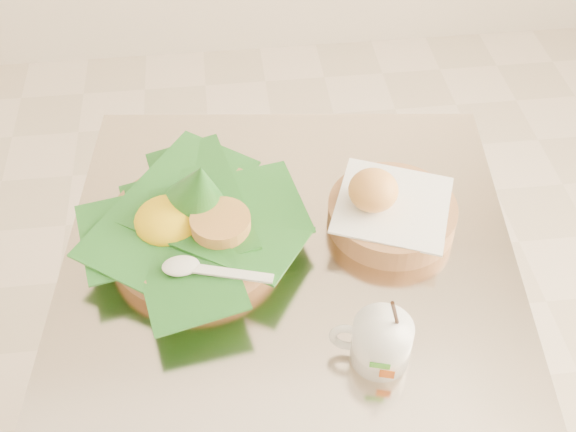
{
  "coord_description": "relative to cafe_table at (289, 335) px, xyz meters",
  "views": [
    {
      "loc": [
        0.05,
        -0.68,
        1.59
      ],
      "look_at": [
        0.14,
        0.07,
        0.82
      ],
      "focal_mm": 45.0,
      "sensor_mm": 36.0,
      "label": 1
    }
  ],
  "objects": [
    {
      "name": "bread_basket",
      "position": [
        0.16,
        0.05,
        0.25
      ],
      "size": [
        0.23,
        0.23,
        0.11
      ],
      "rotation": [
        0.0,
        0.0,
        0.42
      ],
      "color": "#AC7549",
      "rests_on": "cafe_table"
    },
    {
      "name": "coffee_mug",
      "position": [
        0.1,
        -0.2,
        0.26
      ],
      "size": [
        0.11,
        0.09,
        0.14
      ],
      "rotation": [
        0.0,
        0.0,
        -0.27
      ],
      "color": "white",
      "rests_on": "cafe_table"
    },
    {
      "name": "cafe_table",
      "position": [
        0.0,
        0.0,
        0.0
      ],
      "size": [
        0.77,
        0.77,
        0.75
      ],
      "rotation": [
        0.0,
        0.0,
        -0.11
      ],
      "color": "gray",
      "rests_on": "floor"
    },
    {
      "name": "rice_basket",
      "position": [
        -0.14,
        0.04,
        0.27
      ],
      "size": [
        0.34,
        0.34,
        0.17
      ],
      "rotation": [
        0.0,
        0.0,
        0.03
      ],
      "color": "#AC7549",
      "rests_on": "cafe_table"
    }
  ]
}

